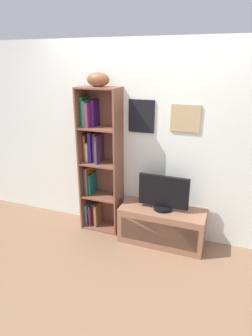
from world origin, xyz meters
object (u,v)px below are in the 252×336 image
Objects in this scene: television at (164,194)px; football at (98,80)px; tv_stand at (162,225)px; bookshelf at (98,162)px.

football is at bearing 176.00° from television.
bookshelf is at bearing 174.04° from tv_stand.
tv_stand is at bearing -5.96° from bookshelf.
football reaches higher than television.
bookshelf is at bearing 150.41° from football.
tv_stand is at bearing -4.09° from football.
television is at bearing -5.88° from bookshelf.
bookshelf is 0.99m from football.
television is at bearing -4.00° from football.
football is 1.48m from television.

